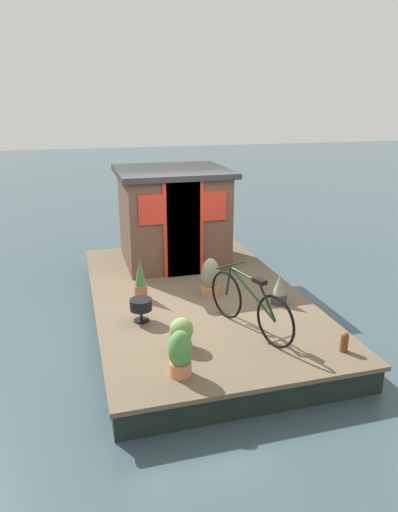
{
  "coord_description": "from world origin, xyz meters",
  "views": [
    {
      "loc": [
        -6.82,
        1.83,
        3.41
      ],
      "look_at": [
        -0.2,
        0.0,
        1.11
      ],
      "focal_mm": 32.54,
      "sensor_mm": 36.0,
      "label": 1
    }
  ],
  "objects": [
    {
      "name": "charcoal_grill",
      "position": [
        -0.8,
        1.02,
        0.65
      ],
      "size": [
        0.32,
        0.32,
        0.34
      ],
      "color": "black",
      "rests_on": "houseboat_deck"
    },
    {
      "name": "potted_plant_mint",
      "position": [
        -1.67,
        0.64,
        0.62
      ],
      "size": [
        0.3,
        0.3,
        0.4
      ],
      "color": "#B2603D",
      "rests_on": "houseboat_deck"
    },
    {
      "name": "houseboat_cabin",
      "position": [
        1.68,
        0.0,
        1.32
      ],
      "size": [
        1.92,
        2.07,
        1.8
      ],
      "color": "brown",
      "rests_on": "houseboat_deck"
    },
    {
      "name": "potted_plant_thyme",
      "position": [
        -0.76,
        -1.13,
        0.64
      ],
      "size": [
        0.24,
        0.24,
        0.48
      ],
      "color": "#38383D",
      "rests_on": "houseboat_deck"
    },
    {
      "name": "houseboat_deck",
      "position": [
        0.0,
        0.0,
        0.21
      ],
      "size": [
        5.59,
        3.31,
        0.41
      ],
      "color": "brown",
      "rests_on": "ground_plane"
    },
    {
      "name": "bicycle",
      "position": [
        -1.48,
        -0.35,
        0.8
      ],
      "size": [
        1.65,
        0.66,
        0.84
      ],
      "color": "black",
      "rests_on": "houseboat_deck"
    },
    {
      "name": "potted_plant_geranium",
      "position": [
        0.0,
        0.91,
        0.72
      ],
      "size": [
        0.21,
        0.21,
        0.66
      ],
      "color": "#B2603D",
      "rests_on": "houseboat_deck"
    },
    {
      "name": "ground_plane",
      "position": [
        0.0,
        0.0,
        0.0
      ],
      "size": [
        60.0,
        60.0,
        0.0
      ],
      "primitive_type": "plane",
      "color": "#384C54"
    },
    {
      "name": "potted_plant_ivy",
      "position": [
        -0.13,
        -0.21,
        0.69
      ],
      "size": [
        0.3,
        0.3,
        0.62
      ],
      "color": "#C6754C",
      "rests_on": "houseboat_deck"
    },
    {
      "name": "potted_plant_basil",
      "position": [
        -2.29,
        0.8,
        0.68
      ],
      "size": [
        0.28,
        0.28,
        0.56
      ],
      "color": "#C6754C",
      "rests_on": "houseboat_deck"
    },
    {
      "name": "mooring_bollard",
      "position": [
        -2.32,
        -1.31,
        0.55
      ],
      "size": [
        0.11,
        0.11,
        0.26
      ],
      "color": "brown",
      "rests_on": "houseboat_deck"
    }
  ]
}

